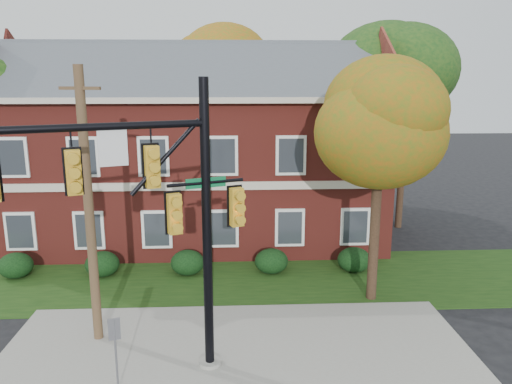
{
  "coord_description": "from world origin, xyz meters",
  "views": [
    {
      "loc": [
        -0.09,
        -12.95,
        7.99
      ],
      "look_at": [
        0.68,
        3.0,
        4.35
      ],
      "focal_mm": 35.0,
      "sensor_mm": 36.0,
      "label": 1
    }
  ],
  "objects_px": {
    "hedge_right": "(271,261)",
    "hedge_far_right": "(354,260)",
    "hedge_left": "(102,264)",
    "hedge_center": "(187,263)",
    "tree_right_rear": "(415,76)",
    "apartment_building": "(194,140)",
    "hedge_far_left": "(16,266)",
    "utility_pole": "(89,209)",
    "tree_near_right": "(388,118)",
    "traffic_signal": "(151,201)",
    "sign_post": "(115,343)",
    "tree_far_rear": "(222,65)"
  },
  "relations": [
    {
      "from": "hedge_right",
      "to": "hedge_far_right",
      "type": "relative_size",
      "value": 1.0
    },
    {
      "from": "hedge_left",
      "to": "hedge_center",
      "type": "distance_m",
      "value": 3.5
    },
    {
      "from": "hedge_center",
      "to": "tree_right_rear",
      "type": "relative_size",
      "value": 0.13
    },
    {
      "from": "apartment_building",
      "to": "hedge_right",
      "type": "relative_size",
      "value": 13.43
    },
    {
      "from": "hedge_far_left",
      "to": "hedge_right",
      "type": "height_order",
      "value": "same"
    },
    {
      "from": "hedge_right",
      "to": "utility_pole",
      "type": "height_order",
      "value": "utility_pole"
    },
    {
      "from": "hedge_left",
      "to": "hedge_right",
      "type": "xyz_separation_m",
      "value": [
        7.0,
        0.0,
        0.0
      ]
    },
    {
      "from": "apartment_building",
      "to": "hedge_far_left",
      "type": "relative_size",
      "value": 13.43
    },
    {
      "from": "hedge_far_right",
      "to": "tree_near_right",
      "type": "bearing_deg",
      "value": -85.48
    },
    {
      "from": "traffic_signal",
      "to": "sign_post",
      "type": "xyz_separation_m",
      "value": [
        -0.98,
        -0.58,
        -3.56
      ]
    },
    {
      "from": "apartment_building",
      "to": "tree_right_rear",
      "type": "relative_size",
      "value": 1.77
    },
    {
      "from": "hedge_far_right",
      "to": "sign_post",
      "type": "bearing_deg",
      "value": -135.41
    },
    {
      "from": "apartment_building",
      "to": "hedge_center",
      "type": "bearing_deg",
      "value": -90.0
    },
    {
      "from": "hedge_far_right",
      "to": "sign_post",
      "type": "distance_m",
      "value": 11.43
    },
    {
      "from": "hedge_left",
      "to": "hedge_center",
      "type": "height_order",
      "value": "same"
    },
    {
      "from": "tree_right_rear",
      "to": "tree_far_rear",
      "type": "relative_size",
      "value": 0.92
    },
    {
      "from": "hedge_far_left",
      "to": "tree_near_right",
      "type": "relative_size",
      "value": 0.16
    },
    {
      "from": "hedge_center",
      "to": "utility_pole",
      "type": "bearing_deg",
      "value": -114.0
    },
    {
      "from": "hedge_left",
      "to": "hedge_right",
      "type": "height_order",
      "value": "same"
    },
    {
      "from": "hedge_far_right",
      "to": "tree_right_rear",
      "type": "xyz_separation_m",
      "value": [
        4.31,
        6.11,
        7.6
      ]
    },
    {
      "from": "hedge_left",
      "to": "tree_far_rear",
      "type": "distance_m",
      "value": 16.25
    },
    {
      "from": "hedge_far_left",
      "to": "tree_right_rear",
      "type": "relative_size",
      "value": 0.13
    },
    {
      "from": "hedge_left",
      "to": "traffic_signal",
      "type": "height_order",
      "value": "traffic_signal"
    },
    {
      "from": "hedge_far_left",
      "to": "utility_pole",
      "type": "relative_size",
      "value": 0.17
    },
    {
      "from": "hedge_center",
      "to": "tree_near_right",
      "type": "relative_size",
      "value": 0.16
    },
    {
      "from": "hedge_far_left",
      "to": "tree_far_rear",
      "type": "relative_size",
      "value": 0.12
    },
    {
      "from": "hedge_far_right",
      "to": "traffic_signal",
      "type": "distance_m",
      "value": 11.22
    },
    {
      "from": "tree_far_rear",
      "to": "sign_post",
      "type": "height_order",
      "value": "tree_far_rear"
    },
    {
      "from": "traffic_signal",
      "to": "sign_post",
      "type": "relative_size",
      "value": 3.81
    },
    {
      "from": "hedge_far_left",
      "to": "hedge_center",
      "type": "xyz_separation_m",
      "value": [
        7.0,
        0.0,
        0.0
      ]
    },
    {
      "from": "hedge_far_left",
      "to": "hedge_center",
      "type": "relative_size",
      "value": 1.0
    },
    {
      "from": "tree_far_rear",
      "to": "utility_pole",
      "type": "distance_m",
      "value": 19.25
    },
    {
      "from": "traffic_signal",
      "to": "tree_right_rear",
      "type": "bearing_deg",
      "value": 28.44
    },
    {
      "from": "tree_near_right",
      "to": "sign_post",
      "type": "bearing_deg",
      "value": -148.22
    },
    {
      "from": "apartment_building",
      "to": "traffic_signal",
      "type": "height_order",
      "value": "apartment_building"
    },
    {
      "from": "apartment_building",
      "to": "tree_near_right",
      "type": "distance_m",
      "value": 10.97
    },
    {
      "from": "sign_post",
      "to": "tree_right_rear",
      "type": "bearing_deg",
      "value": 31.18
    },
    {
      "from": "hedge_left",
      "to": "hedge_far_right",
      "type": "height_order",
      "value": "same"
    },
    {
      "from": "hedge_far_left",
      "to": "hedge_right",
      "type": "xyz_separation_m",
      "value": [
        10.5,
        0.0,
        0.0
      ]
    },
    {
      "from": "hedge_center",
      "to": "tree_right_rear",
      "type": "height_order",
      "value": "tree_right_rear"
    },
    {
      "from": "apartment_building",
      "to": "hedge_far_left",
      "type": "height_order",
      "value": "apartment_building"
    },
    {
      "from": "hedge_center",
      "to": "tree_far_rear",
      "type": "relative_size",
      "value": 0.12
    },
    {
      "from": "apartment_building",
      "to": "hedge_far_left",
      "type": "xyz_separation_m",
      "value": [
        -7.0,
        -5.25,
        -4.46
      ]
    },
    {
      "from": "hedge_center",
      "to": "tree_right_rear",
      "type": "xyz_separation_m",
      "value": [
        11.31,
        6.11,
        7.6
      ]
    },
    {
      "from": "apartment_building",
      "to": "tree_near_right",
      "type": "bearing_deg",
      "value": -48.23
    },
    {
      "from": "tree_far_rear",
      "to": "traffic_signal",
      "type": "relative_size",
      "value": 1.43
    },
    {
      "from": "apartment_building",
      "to": "hedge_far_right",
      "type": "height_order",
      "value": "apartment_building"
    },
    {
      "from": "hedge_center",
      "to": "traffic_signal",
      "type": "bearing_deg",
      "value": -91.02
    },
    {
      "from": "hedge_far_right",
      "to": "hedge_far_left",
      "type": "bearing_deg",
      "value": 180.0
    },
    {
      "from": "utility_pole",
      "to": "sign_post",
      "type": "height_order",
      "value": "utility_pole"
    }
  ]
}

